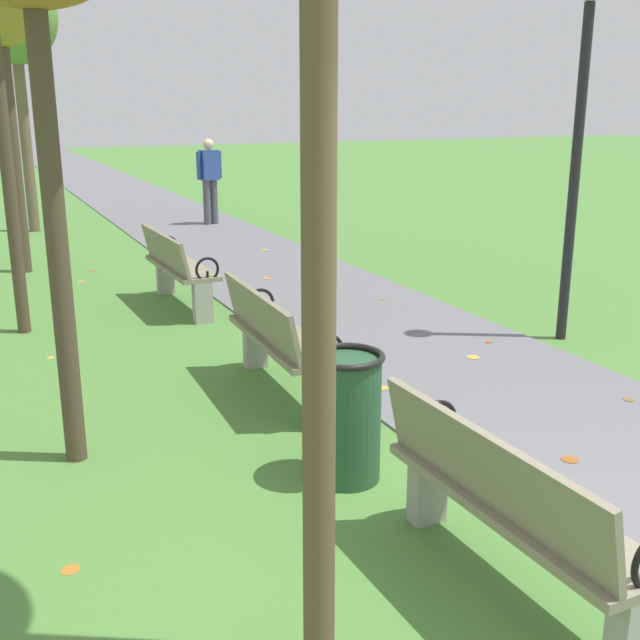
{
  "coord_description": "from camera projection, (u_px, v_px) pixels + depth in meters",
  "views": [
    {
      "loc": [
        -2.71,
        -2.52,
        2.34
      ],
      "look_at": [
        -0.05,
        3.22,
        0.55
      ],
      "focal_mm": 43.68,
      "sensor_mm": 36.0,
      "label": 1
    }
  ],
  "objects": [
    {
      "name": "ground_plane",
      "position": [
        596.0,
        580.0,
        3.93
      ],
      "size": [
        80.0,
        80.0,
        0.0
      ],
      "primitive_type": "plane",
      "color": "#4C7F38"
    },
    {
      "name": "tree_5",
      "position": [
        14.0,
        20.0,
        13.45
      ],
      "size": [
        1.48,
        1.48,
        4.57
      ],
      "color": "brown",
      "rests_on": "ground"
    },
    {
      "name": "lamp_post",
      "position": [
        581.0,
        104.0,
        7.31
      ],
      "size": [
        0.28,
        0.28,
        3.48
      ],
      "color": "black",
      "rests_on": "ground"
    },
    {
      "name": "pedestrian_walking",
      "position": [
        210.0,
        177.0,
        14.92
      ],
      "size": [
        0.52,
        0.28,
        1.62
      ],
      "color": "#4C4C56",
      "rests_on": "paved_walkway"
    },
    {
      "name": "paved_walkway",
      "position": [
        124.0,
        194.0,
        20.13
      ],
      "size": [
        2.41,
        44.0,
        0.02
      ],
      "primitive_type": "cube",
      "color": "slate",
      "rests_on": "ground"
    },
    {
      "name": "park_bench_1",
      "position": [
        507.0,
        504.0,
        3.7
      ],
      "size": [
        0.51,
        1.61,
        0.9
      ],
      "color": "gray",
      "rests_on": "ground"
    },
    {
      "name": "park_bench_2",
      "position": [
        277.0,
        339.0,
        6.27
      ],
      "size": [
        0.53,
        1.62,
        0.9
      ],
      "color": "gray",
      "rests_on": "ground"
    },
    {
      "name": "trash_bin",
      "position": [
        346.0,
        416.0,
        4.89
      ],
      "size": [
        0.48,
        0.48,
        0.84
      ],
      "color": "#234C2D",
      "rests_on": "ground"
    },
    {
      "name": "scattered_leaves",
      "position": [
        375.0,
        379.0,
        6.73
      ],
      "size": [
        4.78,
        10.98,
        0.02
      ],
      "color": "#AD6B23",
      "rests_on": "ground"
    },
    {
      "name": "park_bench_3",
      "position": [
        177.0,
        267.0,
        8.98
      ],
      "size": [
        0.52,
        1.61,
        0.9
      ],
      "color": "gray",
      "rests_on": "ground"
    }
  ]
}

